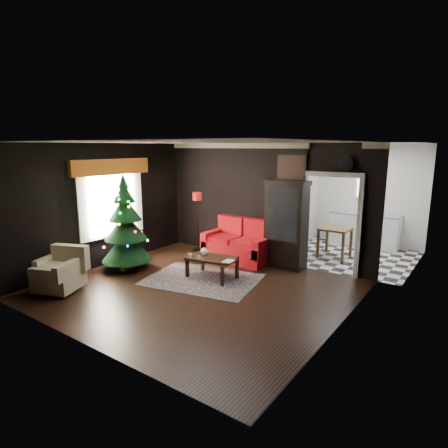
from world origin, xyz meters
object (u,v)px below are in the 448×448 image
Objects in this scene: loveseat at (238,240)px; floor_lamp at (198,222)px; christmas_tree at (125,224)px; armchair at (58,268)px; teapot at (204,252)px; kitchen_table at (335,242)px; curio_cabinet at (286,227)px; wall_clock at (346,164)px; coffee_table at (212,267)px.

floor_lamp is at bearing -178.24° from loveseat.
armchair is at bearing -90.34° from christmas_tree.
kitchen_table is at bearing 59.59° from teapot.
curio_cabinet reaches higher than armchair.
christmas_tree is (-0.44, -1.96, 0.22)m from floor_lamp.
curio_cabinet is 1.88m from wall_clock.
loveseat is 1.27m from floor_lamp.
armchair is 2.48× the size of wall_clock.
loveseat is 1.70× the size of coffee_table.
kitchen_table is at bearing 62.60° from coffee_table.
armchair is at bearing -130.07° from coffee_table.
loveseat is 1.36m from teapot.
floor_lamp is 4.70× the size of wall_clock.
coffee_table is 5.55× the size of teapot.
floor_lamp is 3.50m from kitchen_table.
loveseat is 3.04m from wall_clock.
wall_clock reaches higher than curio_cabinet.
coffee_table is 0.37m from teapot.
floor_lamp is at bearing 77.31° from christmas_tree.
coffee_table is at bearing -42.09° from floor_lamp.
armchair is 2.99m from coffee_table.
armchair reaches higher than coffee_table.
teapot is (1.70, 0.64, -0.50)m from christmas_tree.
wall_clock reaches higher than armchair.
floor_lamp is 2.07m from coffee_table.
teapot is 3.50m from kitchen_table.
armchair is at bearing -123.32° from kitchen_table.
wall_clock is at bearing 9.66° from loveseat.
wall_clock is at bearing 30.82° from christmas_tree.
wall_clock reaches higher than floor_lamp.
loveseat is 4.02m from armchair.
kitchen_table is (1.56, 3.01, 0.14)m from coffee_table.
kitchen_table reaches higher than teapot.
coffee_table is at bearing -80.11° from loveseat.
loveseat is 2.45m from kitchen_table.
teapot is 3.44m from wall_clock.
wall_clock is at bearing -66.25° from kitchen_table.
coffee_table is (1.92, 2.28, -0.22)m from armchair.
curio_cabinet is at bearing 38.18° from christmas_tree.
coffee_table is at bearing -117.40° from kitchen_table.
curio_cabinet is 5.94× the size of wall_clock.
floor_lamp is 0.71× the size of christmas_tree.
loveseat is at bearing 91.36° from teapot.
wall_clock is 2.43m from kitchen_table.
loveseat is at bearing 50.10° from christmas_tree.
christmas_tree reaches higher than loveseat.
armchair is at bearing -114.76° from loveseat.
teapot is (-0.21, 0.00, 0.31)m from coffee_table.
coffee_table is (0.24, -1.36, -0.26)m from loveseat.
curio_cabinet is 4.82m from armchair.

